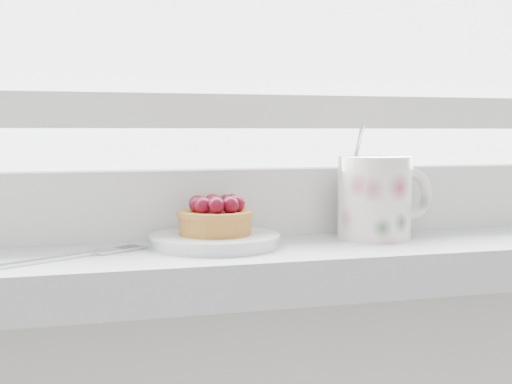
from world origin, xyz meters
name	(u,v)px	position (x,y,z in m)	size (l,w,h in m)	color
saucer	(215,240)	(0.00, 1.90, 0.95)	(0.12, 0.12, 0.01)	silver
raspberry_tart	(215,216)	(0.00, 1.90, 0.97)	(0.07, 0.07, 0.04)	#955C20
floral_mug	(377,196)	(0.17, 1.90, 0.98)	(0.11, 0.08, 0.12)	silver
fork	(62,257)	(-0.14, 1.87, 0.94)	(0.15, 0.10, 0.00)	silver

